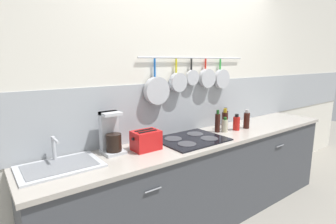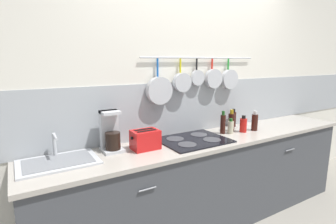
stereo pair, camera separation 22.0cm
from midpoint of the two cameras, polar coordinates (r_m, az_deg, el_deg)
ground_plane at (r=2.95m, az=11.26°, el=-22.36°), size 12.00×12.00×0.00m
wall_back at (r=2.73m, az=7.75°, el=3.79°), size 7.20×0.15×2.60m
cabinet_base at (r=2.74m, az=11.61°, el=-14.87°), size 3.32×0.54×0.85m
countertop at (r=2.58m, az=11.99°, el=-5.93°), size 3.36×0.56×0.03m
sink_basin at (r=2.04m, az=-19.95°, el=-10.04°), size 0.55×0.37×0.19m
coffee_maker at (r=2.17m, az=-9.54°, el=-4.84°), size 0.16×0.19×0.33m
toaster at (r=2.19m, az=-2.10°, el=-6.05°), size 0.24×0.16×0.16m
cooktop at (r=2.46m, az=8.13°, el=-6.06°), size 0.61×0.49×0.01m
bottle_sesame_oil at (r=2.72m, az=14.14°, el=-2.50°), size 0.05×0.05×0.23m
bottle_hot_sauce at (r=2.75m, az=15.73°, el=-3.17°), size 0.06×0.06×0.16m
bottle_cooking_wine at (r=2.84m, az=15.80°, el=-2.07°), size 0.06×0.06×0.23m
bottle_dish_soap at (r=2.84m, az=18.27°, el=-2.69°), size 0.07×0.07×0.17m
bottle_olive_oil at (r=3.04m, az=16.06°, el=-1.45°), size 0.06×0.06×0.20m
bottle_vinegar at (r=2.95m, az=20.41°, el=-2.05°), size 0.07×0.07×0.21m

